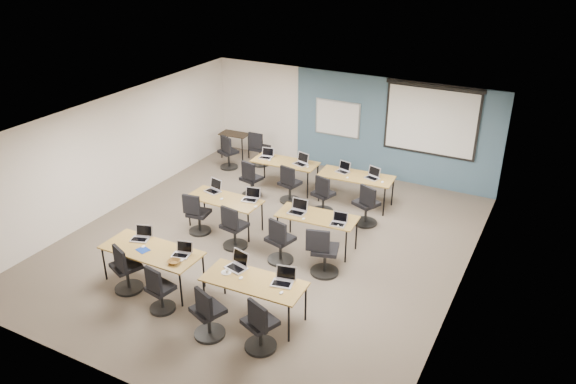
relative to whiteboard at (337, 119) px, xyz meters
The scene contains 58 objects.
floor 4.67m from the whiteboard, 86.12° to the right, with size 8.00×9.00×0.02m, color #6B6354.
ceiling 4.61m from the whiteboard, 86.12° to the right, with size 8.00×9.00×0.02m, color white.
wall_back 0.32m from the whiteboard, 13.87° to the left, with size 8.00×0.04×2.70m, color beige.
wall_front 8.93m from the whiteboard, 88.08° to the right, with size 8.00×0.04×2.70m, color beige.
wall_left 5.77m from the whiteboard, 129.90° to the right, with size 0.04×9.00×2.70m, color beige.
wall_right 6.17m from the whiteboard, 45.83° to the right, with size 0.04×9.00×2.70m, color beige.
blue_accent_panel 1.55m from the whiteboard, ahead, with size 5.50×0.04×2.70m, color #3D5977.
whiteboard is the anchor object (origin of this frame).
projector_screen 2.54m from the whiteboard, ahead, with size 2.40×0.10×1.82m.
training_table_front_left 6.80m from the whiteboard, 96.96° to the right, with size 1.92×0.80×0.73m.
training_table_front_right 6.87m from the whiteboard, 78.45° to the right, with size 1.77×0.74×0.73m.
training_table_mid_left 4.43m from the whiteboard, 100.80° to the right, with size 1.67×0.70×0.73m.
training_table_mid_right 4.35m from the whiteboard, 72.07° to the right, with size 1.66×0.69×0.73m.
training_table_back_left 2.05m from the whiteboard, 109.75° to the right, with size 1.68×0.70×0.73m.
training_table_back_right 2.33m from the whiteboard, 54.40° to the right, with size 1.78×0.74×0.73m.
laptop_0 6.63m from the whiteboard, 100.86° to the right, with size 0.33×0.28×0.25m.
mouse_0 6.82m from the whiteboard, 98.57° to the right, with size 0.06×0.09×0.03m, color white.
task_chair_0 7.30m from the whiteboard, 98.69° to the right, with size 0.56×0.53×1.01m.
laptop_1 6.62m from the whiteboard, 91.78° to the right, with size 0.31×0.26×0.23m.
mouse_1 6.79m from the whiteboard, 90.72° to the right, with size 0.05×0.09×0.03m, color white.
task_chair_1 7.41m from the whiteboard, 91.24° to the right, with size 0.46×0.46×0.95m.
laptop_2 6.56m from the whiteboard, 82.02° to the right, with size 0.36×0.31×0.27m.
mouse_2 6.87m from the whiteboard, 80.39° to the right, with size 0.06×0.10×0.03m, color white.
task_chair_2 7.65m from the whiteboard, 82.57° to the right, with size 0.55×0.52×1.00m.
laptop_3 6.79m from the whiteboard, 74.24° to the right, with size 0.35×0.30×0.27m.
mouse_3 7.10m from the whiteboard, 74.01° to the right, with size 0.06×0.10×0.03m, color white.
task_chair_3 7.69m from the whiteboard, 75.72° to the right, with size 0.55×0.52×1.00m.
laptop_4 4.31m from the whiteboard, 106.95° to the right, with size 0.35×0.30×0.26m.
mouse_4 4.49m from the whiteboard, 101.01° to the right, with size 0.06×0.10×0.04m, color white.
task_chair_4 5.03m from the whiteboard, 104.44° to the right, with size 0.49×0.49×0.97m.
laptop_5 4.12m from the whiteboard, 93.86° to the right, with size 0.33×0.28×0.25m.
mouse_5 4.38m from the whiteboard, 90.02° to the right, with size 0.06×0.10×0.03m, color white.
task_chair_5 5.03m from the whiteboard, 92.20° to the right, with size 0.52×0.52×1.00m.
laptop_6 4.26m from the whiteboard, 77.75° to the right, with size 0.35×0.30×0.27m.
mouse_6 4.54m from the whiteboard, 75.30° to the right, with size 0.06×0.09×0.03m, color white.
task_chair_6 5.16m from the whiteboard, 79.42° to the right, with size 0.53×0.53×1.01m.
laptop_7 4.63m from the whiteboard, 66.20° to the right, with size 0.30×0.26×0.23m.
mouse_7 4.74m from the whiteboard, 66.35° to the right, with size 0.06×0.09×0.03m, color white.
task_chair_7 5.40m from the whiteboard, 69.39° to the right, with size 0.57×0.56×1.03m.
laptop_8 2.24m from the whiteboard, 123.95° to the right, with size 0.32×0.27×0.24m.
mouse_8 2.28m from the whiteboard, 118.14° to the right, with size 0.06×0.10×0.03m, color white.
task_chair_8 3.07m from the whiteboard, 113.40° to the right, with size 0.50×0.50×0.98m.
laptop_9 1.86m from the whiteboard, 96.88° to the right, with size 0.35×0.30×0.27m.
mouse_9 1.99m from the whiteboard, 89.25° to the right, with size 0.06×0.09×0.03m, color white.
task_chair_9 2.69m from the whiteboard, 93.84° to the right, with size 0.50×0.50×0.99m.
laptop_10 2.03m from the whiteboard, 61.80° to the right, with size 0.31×0.27×0.24m.
mouse_10 2.42m from the whiteboard, 60.29° to the right, with size 0.06×0.09×0.03m, color white.
task_chair_10 2.93m from the whiteboard, 73.11° to the right, with size 0.50×0.49×0.97m.
laptop_11 2.48m from the whiteboard, 45.81° to the right, with size 0.33×0.28×0.25m.
mouse_11 2.80m from the whiteboard, 43.63° to the right, with size 0.07×0.11×0.04m, color white.
task_chair_11 3.45m from the whiteboard, 54.91° to the right, with size 0.57×0.54×1.01m.
blue_mousepad 6.89m from the whiteboard, 97.94° to the right, with size 0.23×0.19×0.01m, color navy.
snack_bowl 6.91m from the whiteboard, 91.38° to the right, with size 0.22×0.22×0.05m, color brown.
snack_plate 6.79m from the whiteboard, 83.01° to the right, with size 0.18×0.18×0.01m, color white.
coffee_cup 6.80m from the whiteboard, 82.74° to the right, with size 0.06×0.06×0.05m, color white.
utility_table 3.07m from the whiteboard, 167.53° to the right, with size 0.83×0.46×0.75m.
spare_chair_a 2.39m from the whiteboard, 158.63° to the right, with size 0.52×0.52×1.00m.
spare_chair_b 3.16m from the whiteboard, 152.10° to the right, with size 0.53×0.50×0.98m.
Camera 1 is at (5.23, -8.96, 6.11)m, focal length 35.00 mm.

